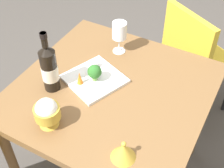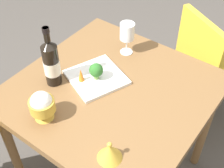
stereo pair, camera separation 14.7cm
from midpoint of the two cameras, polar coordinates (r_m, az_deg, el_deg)
The scene contains 9 objects.
dining_table at distance 1.55m, azimuth 2.71°, elevation -3.27°, with size 0.90×0.90×0.75m.
chair_by_wall at distance 2.09m, azimuth 18.69°, elevation 3.74°, with size 0.55×0.55×0.85m.
wine_bottle at distance 1.45m, azimuth -8.19°, elevation 3.76°, with size 0.08×0.08×0.31m.
wine_glass at distance 1.63m, azimuth 5.38°, elevation 9.28°, with size 0.08×0.08×0.18m.
rice_bowl at distance 1.33m, azimuth -9.56°, elevation -4.03°, with size 0.11×0.11×0.14m.
rice_bowl_lid at distance 1.21m, azimuth 3.10°, elevation -12.40°, with size 0.10×0.10×0.09m.
serving_plate at distance 1.53m, azimuth -0.14°, elevation 1.09°, with size 0.33×0.33×0.02m.
broccoli_floret at distance 1.48m, azimuth -0.12°, elevation 2.33°, with size 0.07×0.07×0.09m.
carrot_garnish_left at distance 1.49m, azimuth -2.88°, elevation 1.53°, with size 0.03×0.03×0.07m.
Camera 2 is at (-0.85, -0.63, 1.79)m, focal length 50.22 mm.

